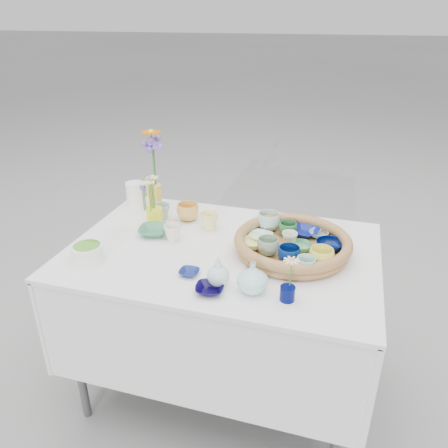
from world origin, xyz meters
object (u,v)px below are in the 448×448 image
(display_table, at_px, (223,385))
(tall_vase_yellow, at_px, (155,198))
(wicker_tray, at_px, (292,244))
(bud_vase_seafoam, at_px, (253,277))

(display_table, relative_size, tall_vase_yellow, 9.48)
(wicker_tray, bearing_deg, display_table, -169.88)
(wicker_tray, distance_m, bud_vase_seafoam, 0.33)
(bud_vase_seafoam, bearing_deg, wicker_tray, 73.42)
(bud_vase_seafoam, bearing_deg, tall_vase_yellow, 138.58)
(wicker_tray, distance_m, tall_vase_yellow, 0.75)
(wicker_tray, bearing_deg, tall_vase_yellow, 161.92)
(display_table, relative_size, wicker_tray, 2.66)
(display_table, bearing_deg, bud_vase_seafoam, -54.59)
(tall_vase_yellow, bearing_deg, bud_vase_seafoam, -41.42)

